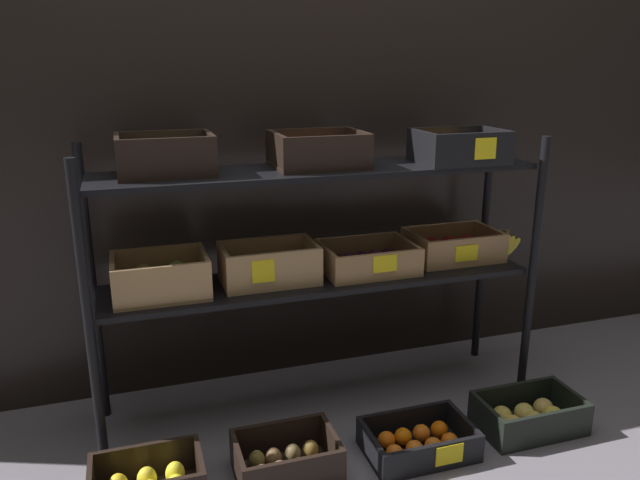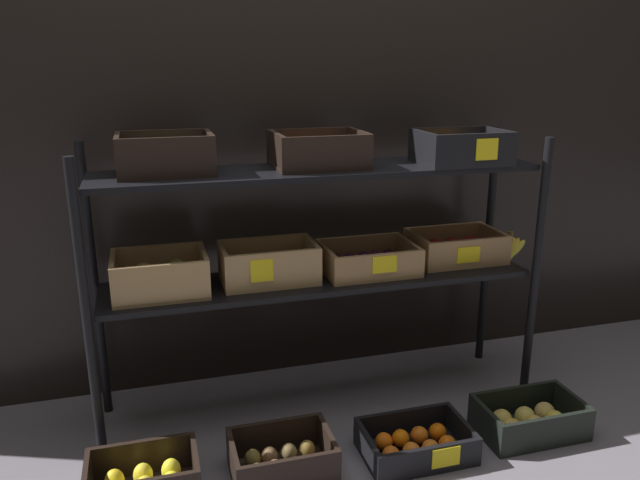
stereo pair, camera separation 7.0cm
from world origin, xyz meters
name	(u,v)px [view 2 (the right image)]	position (x,y,z in m)	size (l,w,h in m)	color
ground_plane	(320,403)	(0.00, 0.00, 0.00)	(10.00, 10.00, 0.00)	slate
storefront_wall	(295,164)	(0.00, 0.37, 0.88)	(3.98, 0.12, 1.76)	black
display_rack	(322,228)	(0.01, 0.01, 0.71)	(1.72, 0.37, 1.06)	black
crate_ground_kiwi	(282,461)	(-0.23, -0.38, 0.05)	(0.33, 0.23, 0.13)	black
crate_ground_tangerine	(416,444)	(0.22, -0.40, 0.04)	(0.36, 0.24, 0.10)	black
crate_ground_apple_gold	(529,420)	(0.67, -0.39, 0.05)	(0.37, 0.22, 0.12)	black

